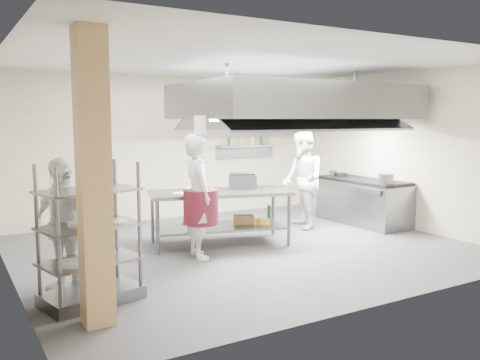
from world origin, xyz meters
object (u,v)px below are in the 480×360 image
island (220,218)px  cooking_range (362,203)px  stockpot (386,179)px  chef_head (198,196)px  chef_plating (62,226)px  griddle (242,181)px  chef_line (302,180)px  pass_rack (90,234)px

island → cooking_range: bearing=16.6°
cooking_range → stockpot: 0.97m
chef_head → stockpot: (3.83, -0.14, 0.06)m
chef_plating → griddle: (3.28, 1.28, 0.20)m
island → stockpot: 3.27m
chef_line → griddle: (-1.46, -0.20, 0.09)m
stockpot → cooking_range: bearing=78.4°
island → chef_plating: (-2.77, -1.16, 0.37)m
chef_head → island: bearing=-43.1°
pass_rack → chef_plating: (-0.20, 0.51, 0.02)m
chef_plating → griddle: size_ratio=3.47×
chef_line → stockpot: size_ratio=6.81×
pass_rack → chef_line: chef_line is taller
cooking_range → chef_head: bearing=-171.0°
pass_rack → stockpot: pass_rack is taller
island → griddle: bearing=28.1°
chef_plating → griddle: 3.52m
pass_rack → chef_line: 4.96m
pass_rack → chef_plating: chef_plating is taller
cooking_range → chef_line: (-1.34, 0.24, 0.52)m
chef_head → griddle: (1.18, 0.67, 0.09)m
chef_line → cooking_range: bearing=96.2°
island → pass_rack: 3.08m
island → cooking_range: 3.31m
cooking_range → chef_head: (-3.98, -0.63, 0.52)m
chef_line → pass_rack: bearing=-50.1°
island → chef_line: size_ratio=1.24×
chef_head → griddle: bearing=-53.0°
island → chef_plating: chef_plating is taller
griddle → stockpot: 2.76m
chef_head → chef_plating: chef_head is taller
pass_rack → island: bearing=19.7°
chef_line → griddle: 1.48m
chef_line → griddle: chef_line is taller
chef_plating → griddle: chef_plating is taller
pass_rack → cooking_range: size_ratio=0.81×
cooking_range → griddle: bearing=179.3°
stockpot → chef_line: bearing=139.8°
chef_head → chef_plating: 2.19m
griddle → pass_rack: bearing=-121.2°
stockpot → chef_plating: bearing=-175.4°
chef_line → chef_head: bearing=-55.6°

